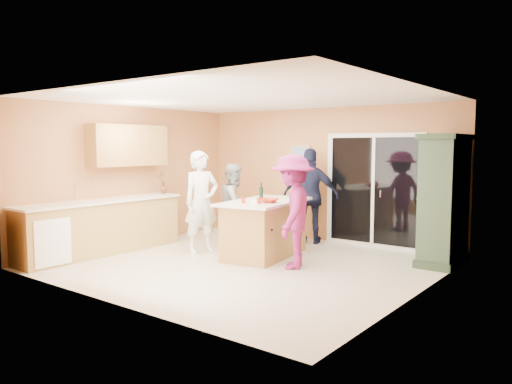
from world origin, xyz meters
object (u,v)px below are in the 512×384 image
Objects in this scene: kitchen_island at (265,230)px; woman_white at (201,202)px; woman_magenta at (293,211)px; green_hutch at (444,202)px; woman_grey at (235,205)px; woman_navy at (311,196)px.

woman_white is (-1.06, -0.43, 0.44)m from kitchen_island.
woman_white is 1.88m from woman_magenta.
woman_white is at bearing -155.34° from green_hutch.
woman_navy is (1.05, 1.01, 0.14)m from woman_grey.
woman_navy is (-2.56, 0.20, -0.09)m from green_hutch.
kitchen_island is 1.15m from woman_grey.
green_hutch reaches higher than kitchen_island.
kitchen_island is 2.92m from green_hutch.
green_hutch is at bearing 153.97° from woman_navy.
woman_navy is (1.08, 1.87, 0.02)m from woman_white.
woman_white is at bearing -114.32° from woman_magenta.
woman_grey is (-1.02, 0.43, 0.32)m from kitchen_island.
kitchen_island is 1.00m from woman_magenta.
green_hutch is 1.34× the size of woman_grey.
woman_grey is 0.84× the size of woman_navy.
woman_navy is at bearing 80.21° from kitchen_island.
kitchen_island is at bearing -49.43° from woman_white.
kitchen_island is 1.26× the size of woman_grey.
woman_grey is at bearing 148.33° from kitchen_island.
woman_white reaches higher than woman_magenta.
kitchen_island is 1.09× the size of woman_white.
woman_grey is at bearing -139.57° from woman_magenta.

